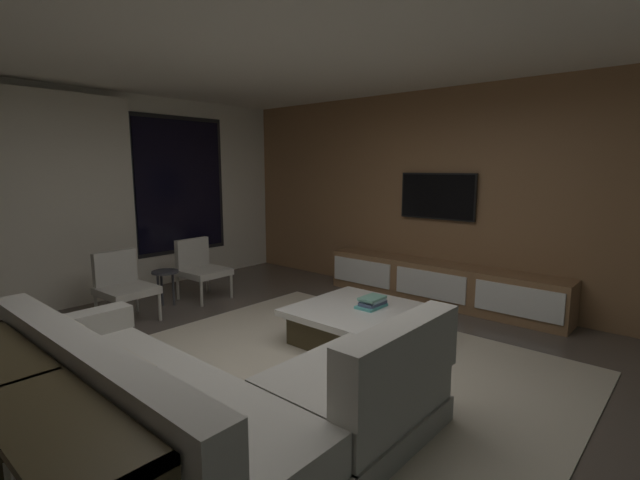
{
  "coord_description": "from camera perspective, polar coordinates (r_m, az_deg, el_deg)",
  "views": [
    {
      "loc": [
        -2.41,
        -2.45,
        1.72
      ],
      "look_at": [
        1.44,
        0.93,
        0.89
      ],
      "focal_mm": 25.38,
      "sensor_mm": 36.0,
      "label": 1
    }
  ],
  "objects": [
    {
      "name": "sectional_couch",
      "position": [
        3.02,
        -14.34,
        -19.39
      ],
      "size": [
        1.98,
        2.5,
        0.82
      ],
      "color": "gray",
      "rests_on": "floor"
    },
    {
      "name": "media_wall",
      "position": [
        6.01,
        17.18,
        5.24
      ],
      "size": [
        0.12,
        7.8,
        2.7
      ],
      "color": "#8E6642",
      "rests_on": "floor"
    },
    {
      "name": "floor",
      "position": [
        3.84,
        -3.92,
        -17.42
      ],
      "size": [
        9.2,
        9.2,
        0.0
      ],
      "primitive_type": "plane",
      "color": "#564C44"
    },
    {
      "name": "area_rug",
      "position": [
        4.01,
        0.82,
        -16.12
      ],
      "size": [
        3.2,
        3.8,
        0.01
      ],
      "primitive_type": "cube",
      "color": "beige",
      "rests_on": "floor"
    },
    {
      "name": "media_console",
      "position": [
        5.94,
        15.07,
        -5.44
      ],
      "size": [
        0.46,
        3.1,
        0.52
      ],
      "color": "#8E6642",
      "rests_on": "floor"
    },
    {
      "name": "console_table_behind_couch",
      "position": [
        2.75,
        -33.22,
        -20.85
      ],
      "size": [
        0.4,
        2.1,
        0.74
      ],
      "color": "#3D331E",
      "rests_on": "floor"
    },
    {
      "name": "ceiling",
      "position": [
        3.58,
        -4.44,
        25.07
      ],
      "size": [
        8.2,
        8.2,
        0.0
      ],
      "primitive_type": "plane",
      "color": "silver"
    },
    {
      "name": "accent_chair_near_window",
      "position": [
        6.18,
        -14.92,
        -3.14
      ],
      "size": [
        0.57,
        0.59,
        0.78
      ],
      "color": "#B2ADA0",
      "rests_on": "floor"
    },
    {
      "name": "mounted_tv",
      "position": [
        6.02,
        14.58,
        5.36
      ],
      "size": [
        0.05,
        1.02,
        0.59
      ],
      "color": "black"
    },
    {
      "name": "accent_chair_by_curtain",
      "position": [
        5.56,
        -23.63,
        -4.96
      ],
      "size": [
        0.56,
        0.58,
        0.78
      ],
      "color": "#B2ADA0",
      "rests_on": "floor"
    },
    {
      "name": "book_stack_on_coffee_table",
      "position": [
        4.5,
        6.58,
        -7.79
      ],
      "size": [
        0.3,
        0.2,
        0.11
      ],
      "color": "#54B3B0",
      "rests_on": "coffee_table"
    },
    {
      "name": "side_stool",
      "position": [
        5.9,
        -18.97,
        -4.5
      ],
      "size": [
        0.32,
        0.32,
        0.46
      ],
      "color": "#333338",
      "rests_on": "floor"
    },
    {
      "name": "coffee_table",
      "position": [
        4.53,
        4.87,
        -10.6
      ],
      "size": [
        1.16,
        1.16,
        0.36
      ],
      "color": "#3D331E",
      "rests_on": "floor"
    },
    {
      "name": "back_wall_with_window",
      "position": [
        6.52,
        -27.61,
        4.83
      ],
      "size": [
        6.6,
        0.3,
        2.7
      ],
      "color": "silver",
      "rests_on": "floor"
    }
  ]
}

